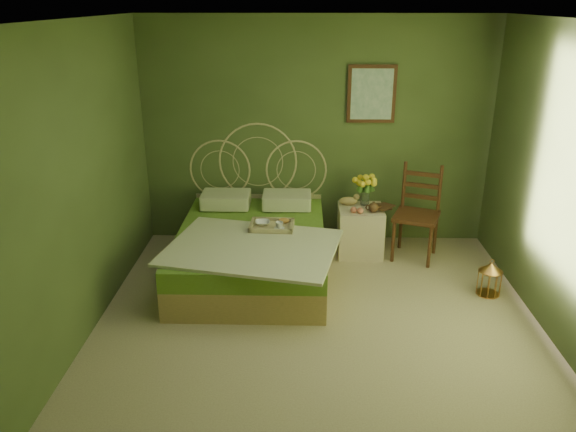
{
  "coord_description": "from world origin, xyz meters",
  "views": [
    {
      "loc": [
        -0.16,
        -4.12,
        2.74
      ],
      "look_at": [
        -0.29,
        1.0,
        0.76
      ],
      "focal_mm": 35.0,
      "sensor_mm": 36.0,
      "label": 1
    }
  ],
  "objects_px": {
    "chair": "(416,206)",
    "birdcage": "(489,279)",
    "nightstand": "(361,224)",
    "bed": "(252,245)"
  },
  "relations": [
    {
      "from": "chair",
      "to": "birdcage",
      "type": "bearing_deg",
      "value": -36.88
    },
    {
      "from": "birdcage",
      "to": "chair",
      "type": "bearing_deg",
      "value": 122.34
    },
    {
      "from": "bed",
      "to": "birdcage",
      "type": "bearing_deg",
      "value": -10.41
    },
    {
      "from": "birdcage",
      "to": "nightstand",
      "type": "bearing_deg",
      "value": 141.0
    },
    {
      "from": "bed",
      "to": "chair",
      "type": "relative_size",
      "value": 2.16
    },
    {
      "from": "nightstand",
      "to": "birdcage",
      "type": "relative_size",
      "value": 2.86
    },
    {
      "from": "chair",
      "to": "birdcage",
      "type": "relative_size",
      "value": 3.07
    },
    {
      "from": "bed",
      "to": "nightstand",
      "type": "distance_m",
      "value": 1.3
    },
    {
      "from": "bed",
      "to": "nightstand",
      "type": "height_order",
      "value": "bed"
    },
    {
      "from": "chair",
      "to": "birdcage",
      "type": "distance_m",
      "value": 1.17
    }
  ]
}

